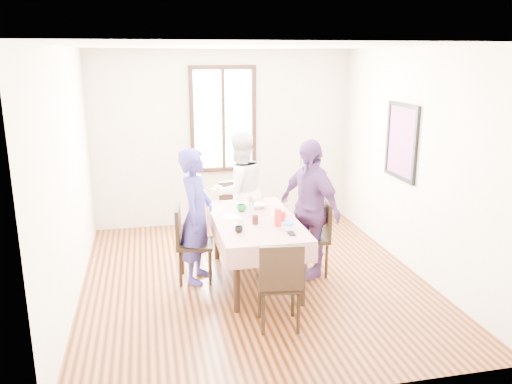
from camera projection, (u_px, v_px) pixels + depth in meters
ground at (253, 279)px, 6.20m from camera, size 4.50×4.50×0.00m
back_wall at (223, 139)px, 7.97m from camera, size 4.00×0.00×4.00m
right_wall at (414, 162)px, 6.25m from camera, size 0.00×4.50×4.50m
window_frame at (223, 119)px, 7.88m from camera, size 1.02×0.06×1.62m
window_pane at (223, 119)px, 7.89m from camera, size 0.90×0.02×1.50m
art_poster at (402, 142)px, 6.48m from camera, size 0.04×0.76×0.96m
dining_table at (255, 250)px, 6.08m from camera, size 0.83×1.61×0.75m
tablecloth at (255, 219)px, 5.98m from camera, size 0.95×1.73×0.01m
chair_left at (195, 244)px, 6.06m from camera, size 0.47×0.47×0.91m
chair_right at (310, 238)px, 6.25m from camera, size 0.45×0.45×0.91m
chair_far at (238, 216)px, 7.11m from camera, size 0.48×0.48×0.91m
chair_near at (279, 283)px, 5.02m from camera, size 0.47×0.47×0.91m
person_left at (196, 216)px, 5.98m from camera, size 0.56×0.68×1.59m
person_far at (238, 191)px, 6.99m from camera, size 0.94×0.83×1.63m
person_right at (309, 208)px, 6.15m from camera, size 0.78×1.06×1.67m
mug_black at (239, 229)px, 5.52m from camera, size 0.10×0.10×0.07m
mug_flag at (282, 217)px, 5.90m from camera, size 0.14×0.14×0.09m
mug_green at (241, 208)px, 6.26m from camera, size 0.15×0.15×0.09m
serving_bowl at (257, 206)px, 6.41m from camera, size 0.25×0.25×0.05m
juice_carton at (278, 218)px, 5.70m from camera, size 0.06×0.06×0.20m
butter_tub at (288, 226)px, 5.64m from camera, size 0.11×0.11×0.06m
jam_jar at (255, 220)px, 5.79m from camera, size 0.07×0.07×0.10m
drinking_glass at (241, 223)px, 5.69m from camera, size 0.07×0.07×0.10m
smartphone at (291, 234)px, 5.48m from camera, size 0.07×0.14×0.01m
flower_vase at (251, 211)px, 6.04m from camera, size 0.07×0.07×0.14m
plate_left at (232, 217)px, 6.03m from camera, size 0.20×0.20×0.01m
plate_right at (278, 215)px, 6.12m from camera, size 0.20×0.20×0.01m
plate_far at (243, 204)px, 6.57m from camera, size 0.20×0.20×0.01m
butter_lid at (288, 223)px, 5.63m from camera, size 0.12×0.12×0.01m
flower_bunch at (251, 201)px, 6.01m from camera, size 0.09×0.09×0.10m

